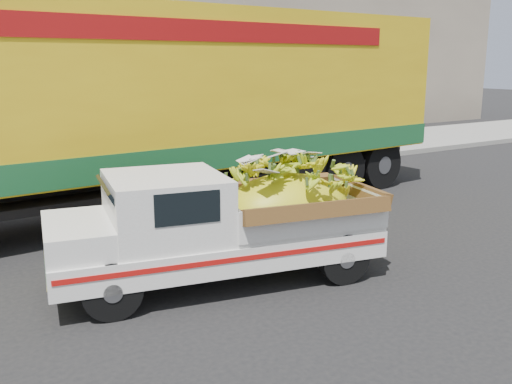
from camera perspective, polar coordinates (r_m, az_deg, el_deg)
ground at (r=8.46m, az=-1.15°, el=-6.77°), size 100.00×100.00×0.00m
curb at (r=13.42m, az=-13.68°, el=0.63°), size 60.00×0.25×0.15m
sidewalk at (r=15.39m, az=-16.20°, el=2.01°), size 60.00×4.00×0.14m
building_right at (r=28.08m, az=8.17°, el=13.12°), size 14.00×6.00×6.00m
pickup_truck at (r=7.53m, az=-1.55°, el=-2.90°), size 4.45×2.31×1.48m
semi_trailer at (r=11.01m, az=-8.07°, el=9.01°), size 12.04×3.37×3.80m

